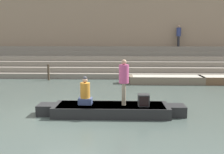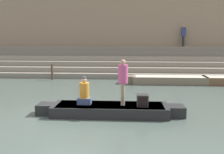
{
  "view_description": "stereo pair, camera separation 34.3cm",
  "coord_description": "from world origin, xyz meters",
  "px_view_note": "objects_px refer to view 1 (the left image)",
  "views": [
    {
      "loc": [
        2.12,
        -9.88,
        2.93
      ],
      "look_at": [
        1.76,
        1.1,
        1.31
      ],
      "focal_mm": 42.0,
      "sensor_mm": 36.0,
      "label": 1
    },
    {
      "loc": [
        2.46,
        -9.86,
        2.93
      ],
      "look_at": [
        1.76,
        1.1,
        1.31
      ],
      "focal_mm": 42.0,
      "sensor_mm": 36.0,
      "label": 2
    }
  ],
  "objects_px": {
    "rowboat_main": "(111,109)",
    "tv_set": "(144,100)",
    "moored_boat_shore": "(166,79)",
    "mooring_post": "(48,72)",
    "person_rowing": "(85,93)",
    "person_on_steps": "(179,34)",
    "person_standing": "(124,79)"
  },
  "relations": [
    {
      "from": "mooring_post",
      "to": "person_on_steps",
      "type": "xyz_separation_m",
      "value": [
        10.0,
        4.52,
        2.71
      ]
    },
    {
      "from": "rowboat_main",
      "to": "person_rowing",
      "type": "distance_m",
      "value": 1.17
    },
    {
      "from": "moored_boat_shore",
      "to": "person_rowing",
      "type": "bearing_deg",
      "value": -123.11
    },
    {
      "from": "person_rowing",
      "to": "tv_set",
      "type": "height_order",
      "value": "person_rowing"
    },
    {
      "from": "person_rowing",
      "to": "tv_set",
      "type": "xyz_separation_m",
      "value": [
        2.23,
        -0.18,
        -0.21
      ]
    },
    {
      "from": "rowboat_main",
      "to": "tv_set",
      "type": "distance_m",
      "value": 1.31
    },
    {
      "from": "person_rowing",
      "to": "mooring_post",
      "type": "relative_size",
      "value": 0.98
    },
    {
      "from": "rowboat_main",
      "to": "mooring_post",
      "type": "bearing_deg",
      "value": 121.78
    },
    {
      "from": "rowboat_main",
      "to": "mooring_post",
      "type": "relative_size",
      "value": 5.05
    },
    {
      "from": "person_standing",
      "to": "mooring_post",
      "type": "height_order",
      "value": "person_standing"
    },
    {
      "from": "person_standing",
      "to": "tv_set",
      "type": "relative_size",
      "value": 3.9
    },
    {
      "from": "person_on_steps",
      "to": "person_rowing",
      "type": "bearing_deg",
      "value": 67.56
    },
    {
      "from": "moored_boat_shore",
      "to": "mooring_post",
      "type": "relative_size",
      "value": 5.43
    },
    {
      "from": "person_standing",
      "to": "person_rowing",
      "type": "bearing_deg",
      "value": -165.95
    },
    {
      "from": "rowboat_main",
      "to": "tv_set",
      "type": "height_order",
      "value": "tv_set"
    },
    {
      "from": "rowboat_main",
      "to": "tv_set",
      "type": "bearing_deg",
      "value": -3.86
    },
    {
      "from": "rowboat_main",
      "to": "person_standing",
      "type": "distance_m",
      "value": 1.28
    },
    {
      "from": "person_rowing",
      "to": "person_on_steps",
      "type": "distance_m",
      "value": 14.48
    },
    {
      "from": "moored_boat_shore",
      "to": "person_standing",
      "type": "bearing_deg",
      "value": -113.66
    },
    {
      "from": "moored_boat_shore",
      "to": "person_on_steps",
      "type": "bearing_deg",
      "value": 68.97
    },
    {
      "from": "rowboat_main",
      "to": "tv_set",
      "type": "xyz_separation_m",
      "value": [
        1.23,
        -0.13,
        0.41
      ]
    },
    {
      "from": "rowboat_main",
      "to": "mooring_post",
      "type": "distance_m",
      "value": 9.59
    },
    {
      "from": "rowboat_main",
      "to": "moored_boat_shore",
      "type": "xyz_separation_m",
      "value": [
        3.34,
        7.25,
        0.04
      ]
    },
    {
      "from": "tv_set",
      "to": "mooring_post",
      "type": "bearing_deg",
      "value": 117.0
    },
    {
      "from": "tv_set",
      "to": "mooring_post",
      "type": "height_order",
      "value": "mooring_post"
    },
    {
      "from": "tv_set",
      "to": "mooring_post",
      "type": "xyz_separation_m",
      "value": [
        -5.95,
        8.48,
        -0.07
      ]
    },
    {
      "from": "tv_set",
      "to": "moored_boat_shore",
      "type": "height_order",
      "value": "tv_set"
    },
    {
      "from": "rowboat_main",
      "to": "moored_boat_shore",
      "type": "bearing_deg",
      "value": 67.52
    },
    {
      "from": "person_on_steps",
      "to": "mooring_post",
      "type": "bearing_deg",
      "value": 27.98
    },
    {
      "from": "person_standing",
      "to": "tv_set",
      "type": "xyz_separation_m",
      "value": [
        0.74,
        -0.19,
        -0.78
      ]
    },
    {
      "from": "person_standing",
      "to": "person_on_steps",
      "type": "xyz_separation_m",
      "value": [
        4.79,
        12.81,
        1.87
      ]
    },
    {
      "from": "rowboat_main",
      "to": "mooring_post",
      "type": "xyz_separation_m",
      "value": [
        -4.72,
        8.34,
        0.34
      ]
    }
  ]
}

